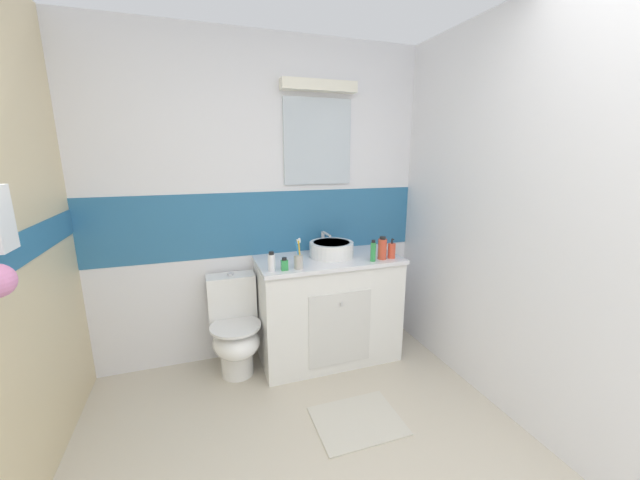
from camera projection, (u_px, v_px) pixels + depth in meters
ground_plane at (310, 459)px, 2.01m from camera, size 3.20×3.48×0.04m
wall_back_tiled at (263, 203)px, 2.86m from camera, size 3.20×0.20×2.50m
wall_right_plain at (525, 221)px, 2.14m from camera, size 0.10×3.48×2.50m
vanity_cabinet at (328, 308)px, 2.91m from camera, size 1.11×0.56×0.85m
sink_basin at (331, 249)px, 2.83m from camera, size 0.35×0.39×0.17m
toilet at (235, 329)px, 2.71m from camera, size 0.37×0.50×0.75m
toothbrush_cup at (298, 260)px, 2.53m from camera, size 0.06×0.06×0.22m
soap_dispenser at (392, 251)px, 2.78m from camera, size 0.06×0.06×0.16m
mouthwash_bottle at (382, 248)px, 2.75m from camera, size 0.07×0.07×0.18m
perfume_flask_small at (284, 264)px, 2.49m from camera, size 0.05×0.03×0.09m
lotion_bottle_short at (272, 262)px, 2.47m from camera, size 0.05×0.05×0.14m
deodorant_spray_can at (373, 251)px, 2.70m from camera, size 0.04×0.04×0.16m
bath_mat at (357, 421)px, 2.26m from camera, size 0.53×0.43×0.01m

